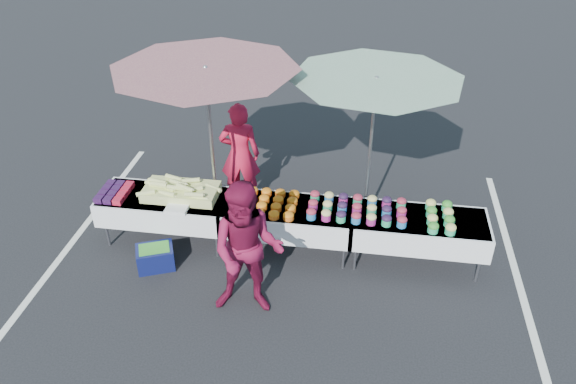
# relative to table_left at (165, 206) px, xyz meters

# --- Properties ---
(ground) EXTENTS (80.00, 80.00, 0.00)m
(ground) POSITION_rel_table_left_xyz_m (1.80, 0.00, -0.58)
(ground) COLOR black
(stripe_left) EXTENTS (0.10, 5.00, 0.00)m
(stripe_left) POSITION_rel_table_left_xyz_m (-1.40, 0.00, -0.58)
(stripe_left) COLOR silver
(stripe_left) RESTS_ON ground
(stripe_right) EXTENTS (0.10, 5.00, 0.00)m
(stripe_right) POSITION_rel_table_left_xyz_m (5.00, 0.00, -0.58)
(stripe_right) COLOR silver
(stripe_right) RESTS_ON ground
(table_left) EXTENTS (1.86, 0.81, 0.75)m
(table_left) POSITION_rel_table_left_xyz_m (0.00, 0.00, 0.00)
(table_left) COLOR white
(table_left) RESTS_ON ground
(table_center) EXTENTS (1.86, 0.81, 0.75)m
(table_center) POSITION_rel_table_left_xyz_m (1.80, 0.00, 0.00)
(table_center) COLOR white
(table_center) RESTS_ON ground
(table_right) EXTENTS (1.86, 0.81, 0.75)m
(table_right) POSITION_rel_table_left_xyz_m (3.60, 0.00, 0.00)
(table_right) COLOR white
(table_right) RESTS_ON ground
(berry_punnets) EXTENTS (0.40, 0.54, 0.08)m
(berry_punnets) POSITION_rel_table_left_xyz_m (-0.71, -0.06, 0.21)
(berry_punnets) COLOR #220B2E
(berry_punnets) RESTS_ON table_left
(corn_pile) EXTENTS (1.16, 0.57, 0.26)m
(corn_pile) POSITION_rel_table_left_xyz_m (0.24, 0.04, 0.26)
(corn_pile) COLOR #C2DD71
(corn_pile) RESTS_ON table_left
(plastic_bags) EXTENTS (0.30, 0.25, 0.05)m
(plastic_bags) POSITION_rel_table_left_xyz_m (0.30, -0.30, 0.19)
(plastic_bags) COLOR white
(plastic_bags) RESTS_ON table_left
(carrot_bowls) EXTENTS (0.75, 0.69, 0.11)m
(carrot_bowls) POSITION_rel_table_left_xyz_m (1.55, -0.01, 0.22)
(carrot_bowls) COLOR #D35F17
(carrot_bowls) RESTS_ON table_center
(potato_cups) EXTENTS (1.34, 0.58, 0.16)m
(potato_cups) POSITION_rel_table_left_xyz_m (2.75, 0.00, 0.25)
(potato_cups) COLOR #256EB0
(potato_cups) RESTS_ON table_right
(bean_baskets) EXTENTS (0.36, 0.68, 0.15)m
(bean_baskets) POSITION_rel_table_left_xyz_m (3.86, -0.01, 0.24)
(bean_baskets) COLOR #29A76E
(bean_baskets) RESTS_ON table_right
(vendor) EXTENTS (0.68, 0.48, 1.74)m
(vendor) POSITION_rel_table_left_xyz_m (0.86, 1.16, 0.29)
(vendor) COLOR red
(vendor) RESTS_ON ground
(customer) EXTENTS (0.94, 0.75, 1.84)m
(customer) POSITION_rel_table_left_xyz_m (1.50, -1.24, 0.34)
(customer) COLOR maroon
(customer) RESTS_ON ground
(umbrella_left) EXTENTS (2.75, 2.75, 2.59)m
(umbrella_left) POSITION_rel_table_left_xyz_m (0.65, 0.40, 1.77)
(umbrella_left) COLOR black
(umbrella_left) RESTS_ON ground
(umbrella_right) EXTENTS (2.80, 2.80, 2.42)m
(umbrella_right) POSITION_rel_table_left_xyz_m (2.87, 0.80, 1.61)
(umbrella_right) COLOR black
(umbrella_right) RESTS_ON ground
(storage_bin) EXTENTS (0.60, 0.53, 0.33)m
(storage_bin) POSITION_rel_table_left_xyz_m (0.03, -0.65, -0.41)
(storage_bin) COLOR #0E1447
(storage_bin) RESTS_ON ground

